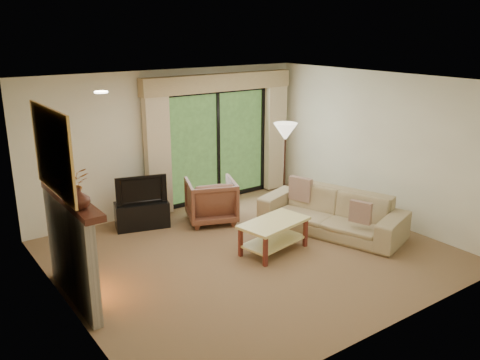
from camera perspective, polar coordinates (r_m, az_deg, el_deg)
floor at (r=7.83m, az=1.29°, el=-8.25°), size 5.50×5.50×0.00m
ceiling at (r=7.13m, az=1.43°, el=11.04°), size 5.50×5.50×0.00m
wall_back at (r=9.43m, az=-7.81°, el=4.33°), size 5.00×0.00×5.00m
wall_front at (r=5.68m, az=16.70°, el=-4.75°), size 5.00×0.00×5.00m
wall_left at (r=6.20m, az=-19.46°, el=-3.17°), size 0.00×5.00×5.00m
wall_right at (r=9.24m, az=15.17°, el=3.63°), size 0.00×5.00×5.00m
fireplace at (r=6.64m, az=-18.45°, el=-7.48°), size 0.24×1.70×1.37m
mirror at (r=6.22m, az=-20.27°, el=3.06°), size 0.07×1.45×1.02m
sliding_door at (r=9.92m, az=-2.52°, el=3.91°), size 2.26×0.10×2.16m
curtain_left at (r=9.16m, az=-9.25°, el=3.25°), size 0.45×0.18×2.35m
curtain_right at (r=10.60m, az=3.96°, el=5.28°), size 0.45×0.18×2.35m
cornice at (r=9.65m, az=-2.31°, el=10.89°), size 3.20×0.24×0.32m
media_console at (r=8.89m, az=-10.94°, el=-3.86°), size 0.97×0.63×0.45m
tv at (r=8.73m, az=-11.11°, el=-0.97°), size 0.85×0.34×0.49m
armchair at (r=8.95m, az=-3.26°, el=-2.32°), size 1.08×1.09×0.77m
sofa at (r=8.63m, az=10.22°, el=-3.57°), size 1.66×2.56×0.70m
pillow_near at (r=8.06m, az=13.38°, el=-3.54°), size 0.20×0.36×0.34m
pillow_far at (r=8.96m, az=6.81°, el=-1.01°), size 0.24×0.43×0.42m
coffee_table at (r=7.83m, az=3.80°, el=-6.32°), size 1.19×0.80×0.49m
floor_lamp at (r=9.48m, az=5.02°, el=1.50°), size 0.49×0.49×1.64m
vase at (r=5.92m, az=-17.55°, el=-1.99°), size 0.26×0.26×0.24m
branches at (r=6.12m, az=-18.37°, el=-0.53°), size 0.43×0.39×0.43m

